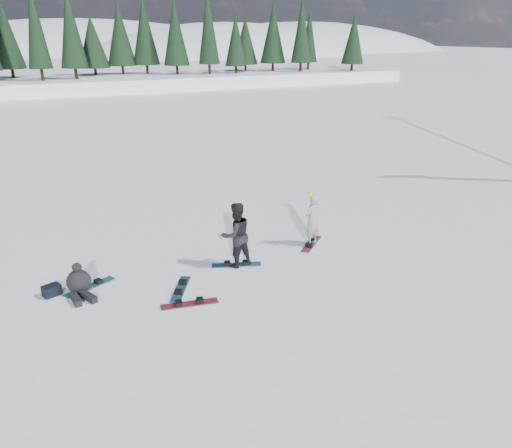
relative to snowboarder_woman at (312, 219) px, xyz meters
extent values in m
plane|color=white|center=(-0.72, -1.20, -0.90)|extent=(420.00, 420.00, 0.00)
cube|color=white|center=(-0.72, 53.80, -1.90)|extent=(90.00, 14.00, 5.00)
ellipsoid|color=white|center=(19.28, 198.80, -15.53)|extent=(182.00, 140.00, 53.20)
ellipsoid|color=white|center=(109.28, 183.80, -14.76)|extent=(156.00, 120.00, 50.40)
ellipsoid|color=white|center=(59.28, 148.80, -13.27)|extent=(117.00, 90.00, 45.00)
cone|color=black|center=(-7.63, 53.80, 4.35)|extent=(3.20, 3.20, 7.50)
cone|color=black|center=(-4.18, 53.80, 4.35)|extent=(3.20, 3.20, 7.50)
cone|color=black|center=(-0.72, 53.80, 4.35)|extent=(3.20, 3.20, 7.50)
cone|color=black|center=(2.73, 53.80, 4.35)|extent=(3.20, 3.20, 7.50)
cone|color=black|center=(6.19, 53.80, 4.35)|extent=(3.20, 3.20, 7.50)
cone|color=black|center=(9.64, 53.80, 4.35)|extent=(3.20, 3.20, 7.50)
cone|color=black|center=(13.10, 53.80, 4.35)|extent=(3.20, 3.20, 7.50)
cone|color=black|center=(16.55, 53.80, 4.35)|extent=(3.20, 3.20, 7.50)
cone|color=black|center=(20.00, 53.80, 4.35)|extent=(3.20, 3.20, 7.50)
cone|color=black|center=(23.46, 53.80, 4.35)|extent=(3.20, 3.20, 7.50)
cone|color=black|center=(26.91, 53.80, 4.35)|extent=(3.20, 3.20, 7.50)
cone|color=black|center=(30.37, 53.80, 4.35)|extent=(3.20, 3.20, 7.50)
cone|color=black|center=(33.82, 53.80, 4.35)|extent=(3.20, 3.20, 7.50)
cone|color=black|center=(37.28, 53.80, 4.35)|extent=(3.20, 3.20, 7.50)
imported|color=#9B9A9F|center=(0.00, 0.00, -0.01)|extent=(0.76, 0.65, 1.77)
sphere|color=#F2ED0C|center=(-0.20, -0.12, 0.93)|extent=(0.18, 0.18, 0.18)
imported|color=black|center=(-2.91, -0.38, 0.11)|extent=(1.05, 0.86, 2.01)
ellipsoid|color=black|center=(-7.44, -0.12, -0.54)|extent=(0.76, 0.69, 0.68)
sphere|color=black|center=(-7.44, -0.12, -0.12)|extent=(0.26, 0.26, 0.26)
cube|color=black|center=(-7.28, -0.60, -0.81)|extent=(0.38, 0.61, 0.17)
cube|color=black|center=(-7.61, -0.60, -0.81)|extent=(0.24, 0.61, 0.17)
cube|color=black|center=(-8.14, 0.08, -0.75)|extent=(0.53, 0.44, 0.30)
cube|color=#92204D|center=(0.00, 0.00, -0.88)|extent=(1.31, 1.21, 0.03)
cube|color=#1C539E|center=(-2.91, -0.38, -0.88)|extent=(1.51, 0.77, 0.03)
cube|color=#17677E|center=(-7.16, 0.10, -0.88)|extent=(1.48, 0.88, 0.03)
cube|color=navy|center=(-4.92, -1.12, -0.88)|extent=(0.99, 1.44, 0.03)
cube|color=maroon|center=(-4.96, -2.00, -0.88)|extent=(1.53, 0.55, 0.03)
camera|label=1|loc=(-8.37, -13.03, 5.73)|focal=35.00mm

